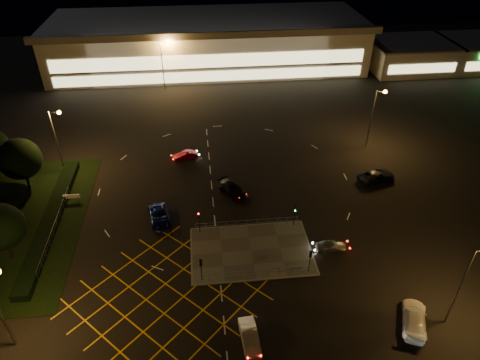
{
  "coord_description": "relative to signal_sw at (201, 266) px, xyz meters",
  "views": [
    {
      "loc": [
        -3.27,
        -38.5,
        36.31
      ],
      "look_at": [
        1.95,
        9.98,
        2.0
      ],
      "focal_mm": 32.0,
      "sensor_mm": 36.0,
      "label": 1
    }
  ],
  "objects": [
    {
      "name": "streetlight_se",
      "position": [
        24.44,
        -8.01,
        4.2
      ],
      "size": [
        1.78,
        0.56,
        10.03
      ],
      "color": "slate",
      "rests_on": "ground"
    },
    {
      "name": "tree_e",
      "position": [
        -22.0,
        5.99,
        2.28
      ],
      "size": [
        5.4,
        5.4,
        7.35
      ],
      "color": "black",
      "rests_on": "ground"
    },
    {
      "name": "car_east_grey",
      "position": [
        26.15,
        16.61,
        -1.59
      ],
      "size": [
        6.08,
        4.04,
        1.55
      ],
      "primitive_type": "imported",
      "rotation": [
        0.0,
        0.0,
        1.86
      ],
      "color": "black",
      "rests_on": "ground"
    },
    {
      "name": "signal_nw",
      "position": [
        0.0,
        7.99,
        0.0
      ],
      "size": [
        0.28,
        0.3,
        3.15
      ],
      "color": "black",
      "rests_on": "pedestrian_island"
    },
    {
      "name": "retail_unit_b",
      "position": [
        66.0,
        59.95,
        0.85
      ],
      "size": [
        14.8,
        14.8,
        6.35
      ],
      "color": "beige",
      "rests_on": "ground"
    },
    {
      "name": "streetlight_far_right",
      "position": [
        34.44,
        55.99,
        4.2
      ],
      "size": [
        1.78,
        0.56,
        10.03
      ],
      "color": "slate",
      "rests_on": "ground"
    },
    {
      "name": "car_circ_red",
      "position": [
        -1.73,
        25.61,
        -1.75
      ],
      "size": [
        3.93,
        2.16,
        1.23
      ],
      "primitive_type": "imported",
      "rotation": [
        0.0,
        0.0,
        4.96
      ],
      "color": "maroon",
      "rests_on": "ground"
    },
    {
      "name": "signal_ne",
      "position": [
        12.0,
        7.99,
        0.0
      ],
      "size": [
        0.28,
        0.3,
        3.15
      ],
      "color": "black",
      "rests_on": "pedestrian_island"
    },
    {
      "name": "streetlight_far_left",
      "position": [
        -5.56,
        53.99,
        4.2
      ],
      "size": [
        1.78,
        0.56,
        10.03
      ],
      "color": "slate",
      "rests_on": "ground"
    },
    {
      "name": "grass_verge",
      "position": [
        -24.0,
        11.99,
        -2.33
      ],
      "size": [
        18.0,
        30.0,
        0.08
      ],
      "primitive_type": "cube",
      "color": "black",
      "rests_on": "ground"
    },
    {
      "name": "car_right_silver",
      "position": [
        15.5,
        3.19,
        -1.74
      ],
      "size": [
        3.75,
        1.65,
        1.25
      ],
      "primitive_type": "imported",
      "rotation": [
        0.0,
        0.0,
        1.52
      ],
      "color": "#9A9DA1",
      "rests_on": "ground"
    },
    {
      "name": "car_approach_white",
      "position": [
        20.73,
        -7.89,
        -1.57
      ],
      "size": [
        4.23,
        5.9,
        1.59
      ],
      "primitive_type": "imported",
      "rotation": [
        0.0,
        0.0,
        2.73
      ],
      "color": "silver",
      "rests_on": "ground"
    },
    {
      "name": "car_left_blue",
      "position": [
        -5.08,
        10.75,
        -1.64
      ],
      "size": [
        3.41,
        5.61,
        1.45
      ],
      "primitive_type": "imported",
      "rotation": [
        0.0,
        0.0,
        0.2
      ],
      "color": "#0E1754",
      "rests_on": "ground"
    },
    {
      "name": "pedestrian_island",
      "position": [
        6.0,
        3.99,
        -2.31
      ],
      "size": [
        14.0,
        9.0,
        0.12
      ],
      "primitive_type": "cube",
      "color": "#4C4944",
      "rests_on": "ground"
    },
    {
      "name": "car_queue_white",
      "position": [
        4.27,
        -8.12,
        -1.65
      ],
      "size": [
        1.85,
        4.46,
        1.43
      ],
      "primitive_type": "imported",
      "rotation": [
        0.0,
        0.0,
        0.08
      ],
      "color": "silver",
      "rests_on": "ground"
    },
    {
      "name": "streetlight_ne",
      "position": [
        28.44,
        25.99,
        4.2
      ],
      "size": [
        1.78,
        0.56,
        10.03
      ],
      "color": "slate",
      "rests_on": "ground"
    },
    {
      "name": "ground",
      "position": [
        4.0,
        5.99,
        -2.37
      ],
      "size": [
        180.0,
        180.0,
        0.0
      ],
      "primitive_type": "plane",
      "color": "black",
      "rests_on": "ground"
    },
    {
      "name": "car_far_dkgrey",
      "position": [
        4.92,
        15.61,
        -1.62
      ],
      "size": [
        4.63,
        5.43,
        1.49
      ],
      "primitive_type": "imported",
      "rotation": [
        0.0,
        0.0,
        0.6
      ],
      "color": "black",
      "rests_on": "ground"
    },
    {
      "name": "signal_sw",
      "position": [
        0.0,
        0.0,
        0.0
      ],
      "size": [
        0.28,
        0.3,
        3.15
      ],
      "rotation": [
        0.0,
        0.0,
        3.14
      ],
      "color": "black",
      "rests_on": "pedestrian_island"
    },
    {
      "name": "retail_unit_a",
      "position": [
        50.0,
        59.97,
        0.85
      ],
      "size": [
        18.8,
        14.8,
        6.35
      ],
      "color": "beige",
      "rests_on": "ground"
    },
    {
      "name": "hedge",
      "position": [
        -19.0,
        11.99,
        -1.87
      ],
      "size": [
        2.0,
        26.0,
        1.0
      ],
      "primitive_type": "cube",
      "color": "black",
      "rests_on": "ground"
    },
    {
      "name": "tree_c",
      "position": [
        -24.0,
        19.99,
        2.59
      ],
      "size": [
        5.76,
        5.76,
        7.84
      ],
      "color": "black",
      "rests_on": "ground"
    },
    {
      "name": "supermarket",
      "position": [
        4.0,
        67.95,
        2.95
      ],
      "size": [
        72.0,
        26.5,
        10.5
      ],
      "color": "beige",
      "rests_on": "ground"
    },
    {
      "name": "signal_se",
      "position": [
        12.0,
        0.0,
        0.0
      ],
      "size": [
        0.28,
        0.3,
        3.15
      ],
      "rotation": [
        0.0,
        0.0,
        3.14
      ],
      "color": "black",
      "rests_on": "pedestrian_island"
    },
    {
      "name": "streetlight_nw",
      "position": [
        -19.56,
        23.99,
        4.2
      ],
      "size": [
        1.78,
        0.56,
        10.03
      ],
      "color": "slate",
      "rests_on": "ground"
    }
  ]
}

